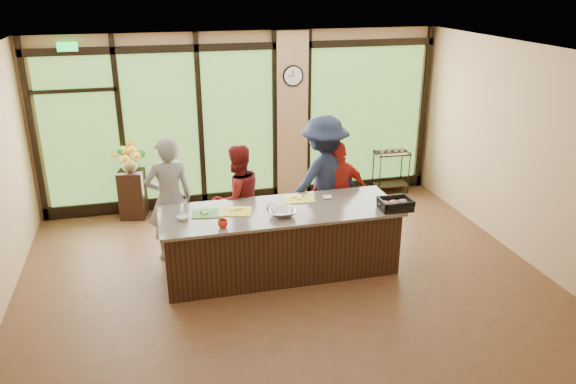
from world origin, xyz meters
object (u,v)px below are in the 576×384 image
roasting_pan (395,206)px  bar_cart (391,166)px  island_base (280,242)px  cook_right (324,180)px  cook_left (170,199)px  flower_stand (133,194)px

roasting_pan → bar_cart: 3.09m
island_base → cook_right: bearing=43.2°
island_base → cook_right: 1.31m
cook_right → cook_left: bearing=-18.4°
island_base → flower_stand: (-1.97, 2.45, -0.03)m
flower_stand → bar_cart: (4.69, -0.00, 0.11)m
bar_cart → flower_stand: bearing=-175.7°
island_base → bar_cart: bearing=42.0°
island_base → bar_cart: size_ratio=3.58×
cook_left → roasting_pan: bearing=150.1°
bar_cart → island_base: bearing=-133.8°
cook_left → flower_stand: (-0.56, 1.66, -0.50)m
island_base → cook_right: size_ratio=1.59×
island_base → flower_stand: size_ratio=3.80×
cook_right → roasting_pan: size_ratio=4.68×
cook_right → roasting_pan: (0.63, -1.17, -0.02)m
flower_stand → roasting_pan: bearing=-27.7°
cook_left → flower_stand: bearing=-79.8°
island_base → cook_left: size_ratio=1.71×
island_base → cook_right: (0.87, 0.82, 0.54)m
island_base → cook_left: cook_left is taller
roasting_pan → bar_cart: bearing=70.5°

